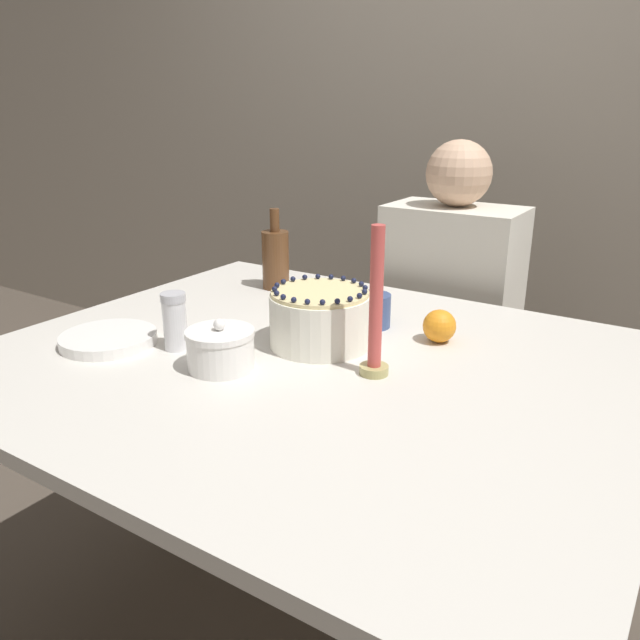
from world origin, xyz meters
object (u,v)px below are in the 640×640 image
(cake, at_px, (320,318))
(sugar_shaker, at_px, (175,321))
(candle, at_px, (377,315))
(person_man_blue_shirt, at_px, (446,352))
(sugar_bowl, at_px, (221,349))
(bottle, at_px, (275,258))

(cake, bearing_deg, sugar_shaker, -142.64)
(sugar_shaker, height_order, candle, candle)
(candle, xyz_separation_m, person_man_blue_shirt, (-0.14, 0.77, -0.37))
(cake, xyz_separation_m, candle, (0.18, -0.07, 0.06))
(cake, distance_m, sugar_bowl, 0.24)
(sugar_shaker, xyz_separation_m, person_man_blue_shirt, (0.28, 0.89, -0.31))
(cake, distance_m, bottle, 0.47)
(sugar_bowl, bearing_deg, bottle, 115.92)
(candle, bearing_deg, bottle, 144.45)
(cake, relative_size, sugar_shaker, 1.75)
(candle, bearing_deg, sugar_shaker, -164.04)
(bottle, distance_m, person_man_blue_shirt, 0.64)
(cake, distance_m, candle, 0.20)
(candle, relative_size, bottle, 1.30)
(sugar_bowl, xyz_separation_m, person_man_blue_shirt, (0.13, 0.91, -0.29))
(sugar_bowl, xyz_separation_m, candle, (0.27, 0.15, 0.08))
(sugar_bowl, distance_m, sugar_shaker, 0.16)
(sugar_shaker, height_order, bottle, bottle)
(sugar_shaker, bearing_deg, sugar_bowl, -9.56)
(cake, relative_size, candle, 0.74)
(cake, height_order, sugar_shaker, cake)
(person_man_blue_shirt, bearing_deg, sugar_bowl, 81.90)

